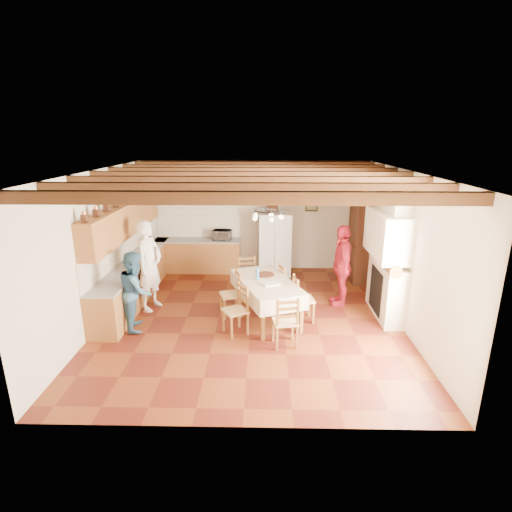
{
  "coord_description": "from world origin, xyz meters",
  "views": [
    {
      "loc": [
        0.27,
        -7.56,
        3.66
      ],
      "look_at": [
        0.1,
        0.3,
        1.25
      ],
      "focal_mm": 28.0,
      "sensor_mm": 36.0,
      "label": 1
    }
  ],
  "objects": [
    {
      "name": "chandelier",
      "position": [
        0.31,
        -0.0,
        2.25
      ],
      "size": [
        0.47,
        0.47,
        0.03
      ],
      "primitive_type": "torus",
      "color": "black",
      "rests_on": "ground"
    },
    {
      "name": "chair_end_far",
      "position": [
        -0.09,
        1.07,
        0.48
      ],
      "size": [
        0.49,
        0.48,
        0.96
      ],
      "primitive_type": null,
      "rotation": [
        0.0,
        0.0,
        0.21
      ],
      "color": "brown",
      "rests_on": "floor"
    },
    {
      "name": "wall_front",
      "position": [
        0.0,
        -3.26,
        1.5
      ],
      "size": [
        6.0,
        0.02,
        3.0
      ],
      "primitive_type": "cube",
      "color": "beige",
      "rests_on": "ground"
    },
    {
      "name": "person_man",
      "position": [
        -2.18,
        0.45,
        0.98
      ],
      "size": [
        0.67,
        0.83,
        1.97
      ],
      "primitive_type": "imported",
      "rotation": [
        0.0,
        0.0,
        1.26
      ],
      "color": "white",
      "rests_on": "floor"
    },
    {
      "name": "backsplash_left",
      "position": [
        -2.98,
        1.05,
        1.2
      ],
      "size": [
        0.03,
        4.3,
        0.6
      ],
      "primitive_type": "cube",
      "color": "beige",
      "rests_on": "ground"
    },
    {
      "name": "wall_left",
      "position": [
        -3.01,
        0.0,
        1.5
      ],
      "size": [
        0.02,
        6.5,
        3.0
      ],
      "primitive_type": "cube",
      "color": "beige",
      "rests_on": "ground"
    },
    {
      "name": "dining_table",
      "position": [
        0.31,
        -0.0,
        0.74
      ],
      "size": [
        1.57,
        2.1,
        0.82
      ],
      "rotation": [
        0.0,
        0.0,
        0.37
      ],
      "color": "#F3E3D1",
      "rests_on": "floor"
    },
    {
      "name": "hutch",
      "position": [
        2.75,
        2.41,
        1.1
      ],
      "size": [
        0.55,
        1.23,
        2.21
      ],
      "primitive_type": null,
      "rotation": [
        0.0,
        0.0,
        -0.03
      ],
      "color": "#391D13",
      "rests_on": "floor"
    },
    {
      "name": "wall_back",
      "position": [
        0.0,
        3.26,
        1.5
      ],
      "size": [
        6.0,
        0.02,
        3.0
      ],
      "primitive_type": "cube",
      "color": "beige",
      "rests_on": "ground"
    },
    {
      "name": "fridge_vase",
      "position": [
        0.47,
        2.76,
        1.86
      ],
      "size": [
        0.37,
        0.37,
        0.34
      ],
      "primitive_type": "imported",
      "rotation": [
        0.0,
        0.0,
        0.13
      ],
      "color": "#391D13",
      "rests_on": "refrigerator"
    },
    {
      "name": "upper_cabinets",
      "position": [
        -2.83,
        1.05,
        1.85
      ],
      "size": [
        0.35,
        4.2,
        0.7
      ],
      "primitive_type": "cube",
      "color": "brown",
      "rests_on": "ground"
    },
    {
      "name": "floor",
      "position": [
        0.0,
        0.0,
        -0.01
      ],
      "size": [
        6.0,
        6.5,
        0.02
      ],
      "primitive_type": "cube",
      "color": "#511A10",
      "rests_on": "ground"
    },
    {
      "name": "chair_right_near",
      "position": [
        1.07,
        -0.09,
        0.48
      ],
      "size": [
        0.46,
        0.48,
        0.96
      ],
      "primitive_type": null,
      "rotation": [
        0.0,
        0.0,
        1.72
      ],
      "color": "brown",
      "rests_on": "floor"
    },
    {
      "name": "fireplace",
      "position": [
        2.72,
        0.2,
        1.4
      ],
      "size": [
        0.56,
        1.6,
        2.8
      ],
      "primitive_type": null,
      "color": "beige",
      "rests_on": "ground"
    },
    {
      "name": "chair_left_far",
      "position": [
        -0.43,
        0.12,
        0.48
      ],
      "size": [
        0.51,
        0.52,
        0.96
      ],
      "primitive_type": null,
      "rotation": [
        0.0,
        0.0,
        -1.26
      ],
      "color": "brown",
      "rests_on": "floor"
    },
    {
      "name": "countertop_back",
      "position": [
        -1.55,
        2.95,
        0.88
      ],
      "size": [
        2.34,
        0.62,
        0.04
      ],
      "primitive_type": "cube",
      "color": "slate",
      "rests_on": "lower_cabinets_back"
    },
    {
      "name": "microwave",
      "position": [
        -0.87,
        2.95,
        1.03
      ],
      "size": [
        0.52,
        0.39,
        0.27
      ],
      "primitive_type": "imported",
      "rotation": [
        0.0,
        0.0,
        -0.15
      ],
      "color": "silver",
      "rests_on": "countertop_back"
    },
    {
      "name": "countertop_left",
      "position": [
        -2.7,
        1.05,
        0.88
      ],
      "size": [
        0.62,
        4.3,
        0.04
      ],
      "primitive_type": "cube",
      "color": "slate",
      "rests_on": "lower_cabinets_left"
    },
    {
      "name": "wall_picture",
      "position": [
        1.55,
        3.23,
        1.85
      ],
      "size": [
        0.34,
        0.03,
        0.42
      ],
      "primitive_type": "cube",
      "color": "black",
      "rests_on": "ground"
    },
    {
      "name": "ceiling_beams",
      "position": [
        0.0,
        0.0,
        2.91
      ],
      "size": [
        6.0,
        6.3,
        0.16
      ],
      "primitive_type": null,
      "color": "#3A250F",
      "rests_on": "ground"
    },
    {
      "name": "person_woman_red",
      "position": [
        1.97,
        0.76,
        0.91
      ],
      "size": [
        0.46,
        1.07,
        1.81
      ],
      "primitive_type": "imported",
      "rotation": [
        0.0,
        0.0,
        -1.59
      ],
      "color": "#B31C2E",
      "rests_on": "floor"
    },
    {
      "name": "chair_right_far",
      "position": [
        0.82,
        0.61,
        0.48
      ],
      "size": [
        0.49,
        0.5,
        0.96
      ],
      "primitive_type": null,
      "rotation": [
        0.0,
        0.0,
        1.81
      ],
      "color": "brown",
      "rests_on": "floor"
    },
    {
      "name": "lower_cabinets_left",
      "position": [
        -2.7,
        1.05,
        0.43
      ],
      "size": [
        0.6,
        4.3,
        0.86
      ],
      "primitive_type": "cube",
      "color": "brown",
      "rests_on": "ground"
    },
    {
      "name": "backsplash_back",
      "position": [
        -1.55,
        3.23,
        1.2
      ],
      "size": [
        2.3,
        0.03,
        0.6
      ],
      "primitive_type": "cube",
      "color": "beige",
      "rests_on": "ground"
    },
    {
      "name": "chair_end_near",
      "position": [
        0.65,
        -1.1,
        0.48
      ],
      "size": [
        0.48,
        0.47,
        0.96
      ],
      "primitive_type": null,
      "rotation": [
        0.0,
        0.0,
        3.32
      ],
      "color": "brown",
      "rests_on": "floor"
    },
    {
      "name": "ceiling",
      "position": [
        0.0,
        0.0,
        3.01
      ],
      "size": [
        6.0,
        6.5,
        0.02
      ],
      "primitive_type": "cube",
      "color": "beige",
      "rests_on": "ground"
    },
    {
      "name": "person_woman_blue",
      "position": [
        -2.2,
        -0.47,
        0.78
      ],
      "size": [
        0.74,
        0.87,
        1.55
      ],
      "primitive_type": "imported",
      "rotation": [
        0.0,
        0.0,
        1.8
      ],
      "color": "#36648B",
      "rests_on": "floor"
    },
    {
      "name": "chair_left_near",
      "position": [
        -0.28,
        -0.67,
        0.48
      ],
      "size": [
        0.56,
        0.57,
        0.96
      ],
      "primitive_type": null,
      "rotation": [
        0.0,
        0.0,
        -1.03
      ],
      "color": "brown",
      "rests_on": "floor"
    },
    {
      "name": "wall_right",
      "position": [
        3.01,
        0.0,
        1.5
      ],
      "size": [
        0.02,
        6.5,
        3.0
      ],
      "primitive_type": "cube",
      "color": "beige",
      "rests_on": "ground"
    },
    {
      "name": "refrigerator",
      "position": [
        0.55,
        2.76,
        0.84
      ],
      "size": [
        0.86,
        0.71,
        1.69
      ],
      "primitive_type": "cube",
      "rotation": [
        0.0,
        0.0,
        0.02
      ],
      "color": "silver",
      "rests_on": "floor"
    },
    {
      "name": "lower_cabinets_back",
      "position": [
        -1.55,
        2.95,
        0.43
      ],
      "size": [
        2.3,
        0.6,
        0.86
      ],
      "primitive_type": "cube",
      "color": "brown",
      "rests_on": "ground"
    }
  ]
}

